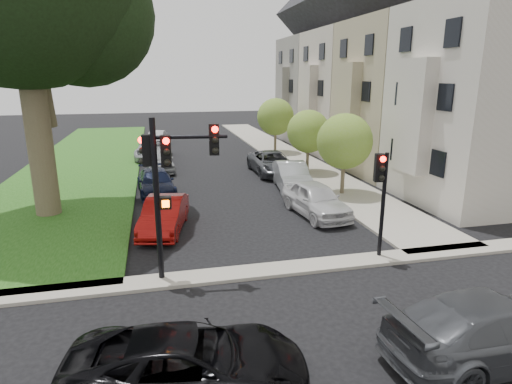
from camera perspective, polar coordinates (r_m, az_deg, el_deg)
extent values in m
plane|color=black|center=(13.11, 5.18, -14.16)|extent=(140.00, 140.00, 0.00)
cube|color=#1B4D11|center=(35.77, -21.57, 3.91)|extent=(8.00, 44.00, 0.12)
cube|color=#A09B8B|center=(36.90, 3.45, 5.27)|extent=(3.50, 44.00, 0.12)
cube|color=#A09B8B|center=(14.77, 2.71, -10.29)|extent=(60.00, 1.00, 0.12)
cube|color=#AEA38C|center=(24.88, 27.96, 10.22)|extent=(7.00, 7.40, 10.00)
cube|color=#AEA38C|center=(22.59, 20.30, 9.42)|extent=(0.70, 2.20, 5.50)
cube|color=black|center=(22.70, 21.18, 11.91)|extent=(0.08, 3.60, 6.00)
cube|color=gray|center=(30.94, 18.80, 11.80)|extent=(7.00, 7.40, 10.00)
cube|color=gray|center=(29.13, 12.14, 11.11)|extent=(0.70, 2.20, 5.50)
cube|color=black|center=(29.21, 12.79, 13.05)|extent=(0.08, 3.60, 6.00)
cube|color=#AB9E96|center=(37.52, 12.68, 12.69)|extent=(7.00, 7.40, 10.00)
cube|color=#AB9E96|center=(36.05, 6.99, 12.06)|extent=(0.70, 2.20, 5.50)
cube|color=black|center=(36.11, 7.50, 13.63)|extent=(0.08, 3.60, 6.00)
cube|color=gray|center=(44.40, 8.40, 13.23)|extent=(7.00, 7.40, 10.00)
cube|color=black|center=(44.79, 8.80, 22.82)|extent=(7.00, 7.55, 7.00)
cube|color=gray|center=(43.16, 3.50, 12.64)|extent=(0.70, 2.20, 5.50)
cube|color=black|center=(43.21, 3.91, 13.96)|extent=(0.08, 3.60, 6.00)
cylinder|color=brown|center=(21.81, -27.03, 7.35)|extent=(1.11, 1.11, 8.11)
sphere|color=black|center=(22.44, -22.16, 21.09)|extent=(6.48, 6.48, 6.48)
cylinder|color=brown|center=(24.05, 11.49, 2.07)|extent=(0.22, 0.22, 2.15)
sphere|color=olive|center=(23.70, 11.73, 6.64)|extent=(3.01, 3.01, 3.01)
cylinder|color=brown|center=(29.19, 6.88, 4.45)|extent=(0.20, 0.20, 2.04)
sphere|color=olive|center=(28.91, 6.99, 8.03)|extent=(2.85, 2.85, 2.85)
cylinder|color=brown|center=(36.72, 2.58, 6.89)|extent=(0.22, 0.22, 2.21)
sphere|color=olive|center=(36.49, 2.61, 9.98)|extent=(3.10, 3.10, 3.10)
cylinder|color=black|center=(13.55, -13.04, -1.45)|extent=(0.20, 0.20, 5.24)
cylinder|color=black|center=(13.16, -8.71, 7.28)|extent=(2.22, 0.36, 0.12)
cube|color=black|center=(13.19, -11.92, 5.37)|extent=(0.33, 0.29, 0.96)
cube|color=black|center=(13.25, -5.63, 7.00)|extent=(0.33, 0.29, 0.96)
cube|color=black|center=(13.44, -14.33, 5.40)|extent=(0.29, 0.33, 0.96)
sphere|color=#FF0C05|center=(12.99, -11.98, 6.66)|extent=(0.20, 0.20, 0.20)
sphere|color=black|center=(13.10, -11.83, 3.87)|extent=(0.20, 0.20, 0.20)
cube|color=black|center=(13.55, -11.98, -1.39)|extent=(0.38, 0.29, 0.38)
cube|color=#FF5905|center=(13.41, -11.96, -1.56)|extent=(0.22, 0.03, 0.22)
cylinder|color=black|center=(15.74, 16.54, -1.94)|extent=(0.17, 0.17, 3.89)
cube|color=black|center=(15.27, 16.11, 3.13)|extent=(0.36, 0.33, 0.97)
sphere|color=#FF0C05|center=(15.08, 16.48, 4.22)|extent=(0.20, 0.20, 0.20)
imported|color=black|center=(9.57, -9.07, -21.71)|extent=(5.27, 2.99, 1.39)
imported|color=#3F4247|center=(11.75, 29.17, -15.53)|extent=(5.53, 2.52, 1.57)
imported|color=silver|center=(20.37, 7.99, -0.97)|extent=(2.36, 4.82, 1.58)
imported|color=#999BA0|center=(24.92, 4.78, 2.11)|extent=(2.27, 4.97, 1.58)
imported|color=#3F4247|center=(28.95, 2.17, 3.92)|extent=(2.56, 5.43, 1.50)
imported|color=maroon|center=(18.57, -12.14, -2.99)|extent=(2.40, 4.61, 1.44)
imported|color=black|center=(24.46, -13.20, 1.24)|extent=(2.27, 4.81, 1.36)
imported|color=#999BA0|center=(30.48, -12.77, 4.15)|extent=(2.12, 4.61, 1.53)
imported|color=#999BA0|center=(35.16, -13.52, 5.58)|extent=(2.99, 5.82, 1.57)
imported|color=silver|center=(42.64, -13.09, 7.05)|extent=(2.07, 4.13, 1.30)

